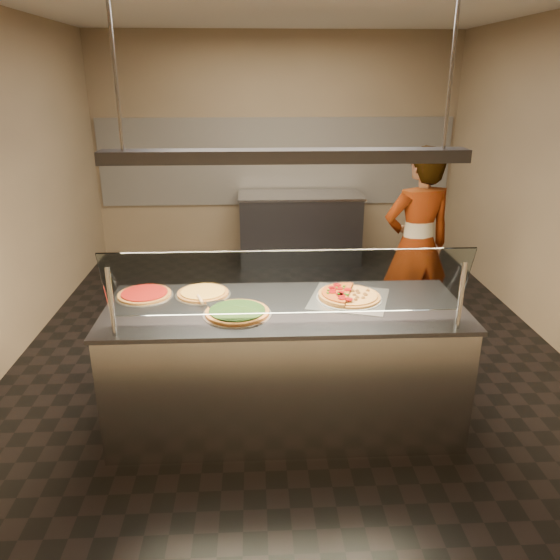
{
  "coord_description": "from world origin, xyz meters",
  "views": [
    {
      "loc": [
        -0.32,
        -4.73,
        2.41
      ],
      "look_at": [
        -0.14,
        -1.0,
        1.02
      ],
      "focal_mm": 35.0,
      "sensor_mm": 36.0,
      "label": 1
    }
  ],
  "objects_px": {
    "pizza_cheese": "(203,293)",
    "prep_table": "(300,227)",
    "pizza_tomato": "(145,294)",
    "serving_counter": "(285,365)",
    "half_pizza_pepperoni": "(334,295)",
    "pizza_spatula": "(207,301)",
    "half_pizza_sausage": "(363,295)",
    "heat_lamp_housing": "(285,156)",
    "pizza_spinach": "(237,312)",
    "perforated_tray": "(349,298)",
    "worker": "(416,246)",
    "sneeze_guard": "(288,284)"
  },
  "relations": [
    {
      "from": "pizza_cheese",
      "to": "prep_table",
      "type": "xyz_separation_m",
      "value": [
        1.01,
        3.58,
        -0.48
      ]
    },
    {
      "from": "pizza_tomato",
      "to": "prep_table",
      "type": "xyz_separation_m",
      "value": [
        1.43,
        3.59,
        -0.48
      ]
    },
    {
      "from": "serving_counter",
      "to": "half_pizza_pepperoni",
      "type": "height_order",
      "value": "half_pizza_pepperoni"
    },
    {
      "from": "serving_counter",
      "to": "pizza_tomato",
      "type": "bearing_deg",
      "value": 166.48
    },
    {
      "from": "pizza_spatula",
      "to": "prep_table",
      "type": "distance_m",
      "value": 3.93
    },
    {
      "from": "half_pizza_sausage",
      "to": "heat_lamp_housing",
      "type": "xyz_separation_m",
      "value": [
        -0.57,
        -0.11,
        0.99
      ]
    },
    {
      "from": "half_pizza_sausage",
      "to": "prep_table",
      "type": "xyz_separation_m",
      "value": [
        -0.14,
        3.71,
        -0.49
      ]
    },
    {
      "from": "half_pizza_sausage",
      "to": "prep_table",
      "type": "distance_m",
      "value": 3.75
    },
    {
      "from": "pizza_spinach",
      "to": "pizza_spatula",
      "type": "relative_size",
      "value": 1.98
    },
    {
      "from": "perforated_tray",
      "to": "worker",
      "type": "height_order",
      "value": "worker"
    },
    {
      "from": "serving_counter",
      "to": "half_pizza_sausage",
      "type": "relative_size",
      "value": 5.13
    },
    {
      "from": "pizza_spinach",
      "to": "pizza_spatula",
      "type": "distance_m",
      "value": 0.27
    },
    {
      "from": "sneeze_guard",
      "to": "pizza_spatula",
      "type": "distance_m",
      "value": 0.72
    },
    {
      "from": "half_pizza_pepperoni",
      "to": "half_pizza_sausage",
      "type": "relative_size",
      "value": 1.0
    },
    {
      "from": "perforated_tray",
      "to": "prep_table",
      "type": "bearing_deg",
      "value": 90.57
    },
    {
      "from": "half_pizza_sausage",
      "to": "worker",
      "type": "distance_m",
      "value": 1.46
    },
    {
      "from": "half_pizza_sausage",
      "to": "worker",
      "type": "relative_size",
      "value": 0.26
    },
    {
      "from": "sneeze_guard",
      "to": "half_pizza_sausage",
      "type": "bearing_deg",
      "value": 38.79
    },
    {
      "from": "pizza_tomato",
      "to": "prep_table",
      "type": "relative_size",
      "value": 0.25
    },
    {
      "from": "pizza_spinach",
      "to": "pizza_cheese",
      "type": "relative_size",
      "value": 1.15
    },
    {
      "from": "sneeze_guard",
      "to": "prep_table",
      "type": "distance_m",
      "value": 4.26
    },
    {
      "from": "pizza_tomato",
      "to": "prep_table",
      "type": "height_order",
      "value": "pizza_tomato"
    },
    {
      "from": "pizza_spinach",
      "to": "prep_table",
      "type": "xyz_separation_m",
      "value": [
        0.75,
        3.95,
        -0.48
      ]
    },
    {
      "from": "sneeze_guard",
      "to": "half_pizza_pepperoni",
      "type": "bearing_deg",
      "value": 51.76
    },
    {
      "from": "half_pizza_sausage",
      "to": "half_pizza_pepperoni",
      "type": "bearing_deg",
      "value": -179.8
    },
    {
      "from": "half_pizza_pepperoni",
      "to": "pizza_tomato",
      "type": "xyz_separation_m",
      "value": [
        -1.36,
        0.13,
        -0.02
      ]
    },
    {
      "from": "serving_counter",
      "to": "half_pizza_sausage",
      "type": "bearing_deg",
      "value": 11.23
    },
    {
      "from": "perforated_tray",
      "to": "prep_table",
      "type": "distance_m",
      "value": 3.74
    },
    {
      "from": "prep_table",
      "to": "pizza_tomato",
      "type": "bearing_deg",
      "value": -111.7
    },
    {
      "from": "pizza_spatula",
      "to": "prep_table",
      "type": "bearing_deg",
      "value": 75.68
    },
    {
      "from": "worker",
      "to": "heat_lamp_housing",
      "type": "bearing_deg",
      "value": 33.82
    },
    {
      "from": "serving_counter",
      "to": "pizza_tomato",
      "type": "distance_m",
      "value": 1.13
    },
    {
      "from": "pizza_cheese",
      "to": "pizza_tomato",
      "type": "xyz_separation_m",
      "value": [
        -0.42,
        -0.0,
        0.0
      ]
    },
    {
      "from": "serving_counter",
      "to": "sneeze_guard",
      "type": "xyz_separation_m",
      "value": [
        -0.0,
        -0.34,
        0.76
      ]
    },
    {
      "from": "half_pizza_sausage",
      "to": "heat_lamp_housing",
      "type": "bearing_deg",
      "value": -168.77
    },
    {
      "from": "serving_counter",
      "to": "half_pizza_pepperoni",
      "type": "distance_m",
      "value": 0.62
    },
    {
      "from": "pizza_spinach",
      "to": "pizza_tomato",
      "type": "bearing_deg",
      "value": 151.93
    },
    {
      "from": "sneeze_guard",
      "to": "prep_table",
      "type": "xyz_separation_m",
      "value": [
        0.43,
        4.17,
        -0.76
      ]
    },
    {
      "from": "serving_counter",
      "to": "pizza_cheese",
      "type": "distance_m",
      "value": 0.79
    },
    {
      "from": "half_pizza_pepperoni",
      "to": "worker",
      "type": "relative_size",
      "value": 0.26
    },
    {
      "from": "perforated_tray",
      "to": "pizza_tomato",
      "type": "relative_size",
      "value": 1.62
    },
    {
      "from": "sneeze_guard",
      "to": "half_pizza_pepperoni",
      "type": "height_order",
      "value": "sneeze_guard"
    },
    {
      "from": "serving_counter",
      "to": "prep_table",
      "type": "height_order",
      "value": "same"
    },
    {
      "from": "half_pizza_pepperoni",
      "to": "worker",
      "type": "distance_m",
      "value": 1.58
    },
    {
      "from": "worker",
      "to": "prep_table",
      "type": "bearing_deg",
      "value": -82.49
    },
    {
      "from": "half_pizza_pepperoni",
      "to": "heat_lamp_housing",
      "type": "relative_size",
      "value": 0.21
    },
    {
      "from": "pizza_spatula",
      "to": "worker",
      "type": "bearing_deg",
      "value": 35.42
    },
    {
      "from": "worker",
      "to": "perforated_tray",
      "type": "bearing_deg",
      "value": 43.55
    },
    {
      "from": "pizza_tomato",
      "to": "pizza_spatula",
      "type": "xyz_separation_m",
      "value": [
        0.46,
        -0.19,
        0.01
      ]
    },
    {
      "from": "pizza_spinach",
      "to": "heat_lamp_housing",
      "type": "xyz_separation_m",
      "value": [
        0.32,
        0.12,
        1.0
      ]
    }
  ]
}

